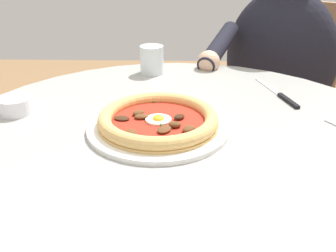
# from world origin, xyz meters

# --- Properties ---
(dining_table) EXTENTS (1.00, 1.00, 0.72)m
(dining_table) POSITION_xyz_m (0.00, 0.00, 0.59)
(dining_table) COLOR #999993
(dining_table) RESTS_ON ground
(pizza_on_plate) EXTENTS (0.29, 0.29, 0.04)m
(pizza_on_plate) POSITION_xyz_m (-0.02, -0.04, 0.74)
(pizza_on_plate) COLOR white
(pizza_on_plate) RESTS_ON dining_table
(water_glass) EXTENTS (0.07, 0.07, 0.08)m
(water_glass) POSITION_xyz_m (-0.40, -0.08, 0.76)
(water_glass) COLOR silver
(water_glass) RESTS_ON dining_table
(steak_knife) EXTENTS (0.21, 0.07, 0.01)m
(steak_knife) POSITION_xyz_m (-0.21, 0.26, 0.73)
(steak_knife) COLOR silver
(steak_knife) RESTS_ON dining_table
(ramekin_capers) EXTENTS (0.08, 0.08, 0.04)m
(ramekin_capers) POSITION_xyz_m (-0.10, -0.37, 0.74)
(ramekin_capers) COLOR white
(ramekin_capers) RESTS_ON dining_table
(diner_person) EXTENTS (0.45, 0.54, 1.12)m
(diner_person) POSITION_xyz_m (-0.65, 0.36, 0.50)
(diner_person) COLOR #282833
(diner_person) RESTS_ON ground
(cafe_chair_diner) EXTENTS (0.54, 0.54, 0.87)m
(cafe_chair_diner) POSITION_xyz_m (-0.77, 0.43, 0.52)
(cafe_chair_diner) COLOR #957050
(cafe_chair_diner) RESTS_ON ground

